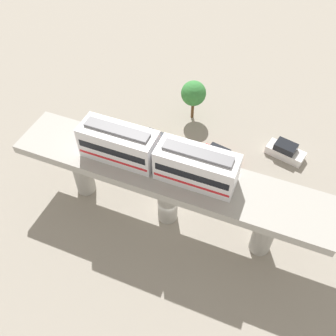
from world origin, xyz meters
name	(u,v)px	position (x,y,z in m)	size (l,w,h in m)	color
ground_plane	(168,216)	(0.00, 0.00, 0.00)	(120.00, 120.00, 0.00)	gray
viaduct	(168,183)	(0.00, 0.00, 5.25)	(5.20, 28.00, 6.90)	#A8A59E
train	(157,155)	(0.00, 0.98, 8.44)	(2.64, 13.55, 3.24)	silver
parked_car_yellow	(155,141)	(8.44, 4.95, 0.74)	(2.27, 4.38, 1.76)	yellow
parked_car_red	(218,157)	(8.85, -2.44, 0.74)	(2.57, 4.47, 1.76)	red
parked_car_white	(285,151)	(12.50, -9.11, 0.74)	(2.73, 4.50, 1.76)	white
tree_near_viaduct	(194,93)	(14.85, 2.75, 3.60)	(2.98, 2.98, 5.12)	brown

